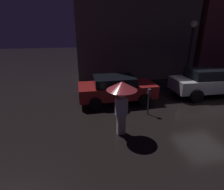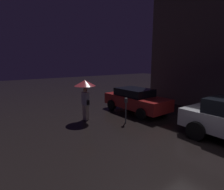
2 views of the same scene
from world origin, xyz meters
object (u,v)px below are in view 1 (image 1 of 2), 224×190
Objects in this scene: parked_car_red at (116,88)px; parking_meter at (149,99)px; parked_car_silver at (208,82)px; pedestrian_with_umbrella at (122,93)px; street_lamp_near at (192,40)px.

parked_car_red reaches higher than parking_meter.
pedestrian_with_umbrella is at bearing -151.25° from parked_car_silver.
parked_car_silver is 2.09× the size of pedestrian_with_umbrella.
street_lamp_near is (5.95, 5.24, 1.36)m from pedestrian_with_umbrella.
pedestrian_with_umbrella is 8.05m from street_lamp_near.
parking_meter is (1.08, -1.74, 0.02)m from parked_car_red.
parked_car_red is 1.96× the size of pedestrian_with_umbrella.
parked_car_silver is 1.02× the size of street_lamp_near.
pedestrian_with_umbrella is 2.21m from parking_meter.
street_lamp_near reaches higher than parked_car_silver.
street_lamp_near is at bearing 21.86° from parked_car_red.
parked_car_red is 5.35m from parked_car_silver.
pedestrian_with_umbrella reaches higher than parking_meter.
pedestrian_with_umbrella is at bearing -99.32° from parked_car_red.
parking_meter is at bearing -157.01° from parked_car_silver.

